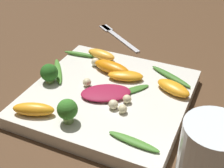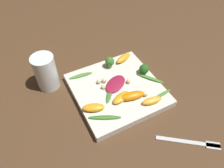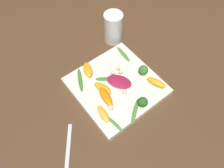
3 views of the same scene
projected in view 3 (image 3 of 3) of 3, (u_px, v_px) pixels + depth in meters
name	position (u px, v px, depth m)	size (l,w,h in m)	color
ground_plane	(116.00, 88.00, 0.73)	(2.40, 2.40, 0.00)	#4C331E
plate	(116.00, 86.00, 0.72)	(0.26, 0.26, 0.02)	silver
drinking_glass	(113.00, 28.00, 0.80)	(0.07, 0.07, 0.12)	white
fork	(67.00, 159.00, 0.60)	(0.14, 0.11, 0.01)	silver
radicchio_leaf_0	(118.00, 81.00, 0.71)	(0.10, 0.09, 0.01)	maroon
orange_segment_0	(88.00, 70.00, 0.73)	(0.07, 0.05, 0.02)	orange
orange_segment_1	(106.00, 96.00, 0.68)	(0.08, 0.04, 0.02)	orange
orange_segment_2	(103.00, 114.00, 0.65)	(0.06, 0.03, 0.02)	#FCAD33
orange_segment_3	(156.00, 83.00, 0.70)	(0.07, 0.04, 0.02)	orange
orange_segment_4	(103.00, 88.00, 0.70)	(0.07, 0.05, 0.02)	orange
broccoli_floret_0	(143.00, 102.00, 0.66)	(0.03, 0.03, 0.03)	#84AD5B
broccoli_floret_1	(143.00, 70.00, 0.72)	(0.03, 0.03, 0.04)	#84AD5B
arugula_sprig_0	(123.00, 54.00, 0.78)	(0.08, 0.02, 0.01)	#47842D
arugula_sprig_1	(105.00, 79.00, 0.72)	(0.05, 0.06, 0.00)	#3D7528
arugula_sprig_2	(80.00, 80.00, 0.72)	(0.09, 0.05, 0.01)	#3D7528
arugula_sprig_3	(115.00, 124.00, 0.63)	(0.07, 0.02, 0.01)	#47842D
arugula_sprig_4	(135.00, 111.00, 0.66)	(0.06, 0.08, 0.01)	#47842D
macadamia_nut_0	(121.00, 72.00, 0.73)	(0.02, 0.02, 0.02)	beige
macadamia_nut_1	(113.00, 73.00, 0.73)	(0.01, 0.01, 0.01)	beige
macadamia_nut_2	(111.00, 108.00, 0.66)	(0.02, 0.02, 0.02)	beige
macadamia_nut_3	(118.00, 68.00, 0.74)	(0.01, 0.01, 0.01)	beige
macadamia_nut_4	(124.00, 92.00, 0.69)	(0.01, 0.01, 0.01)	beige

